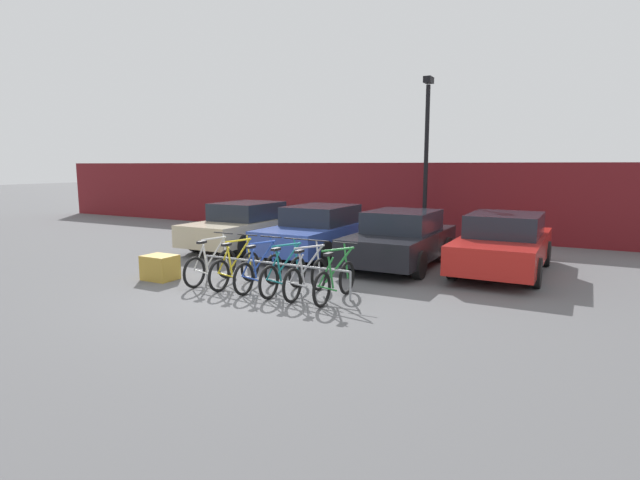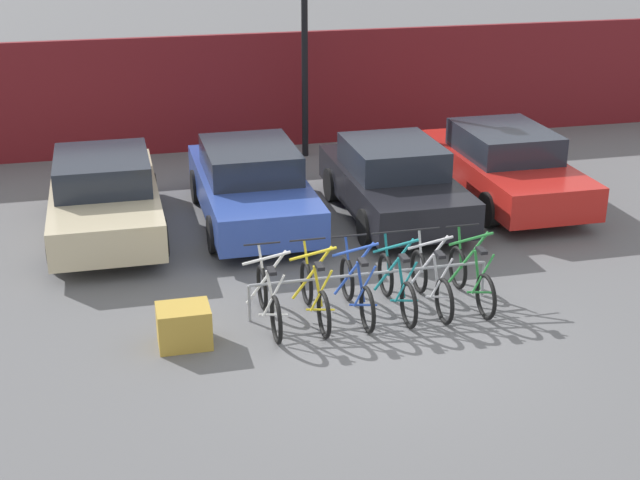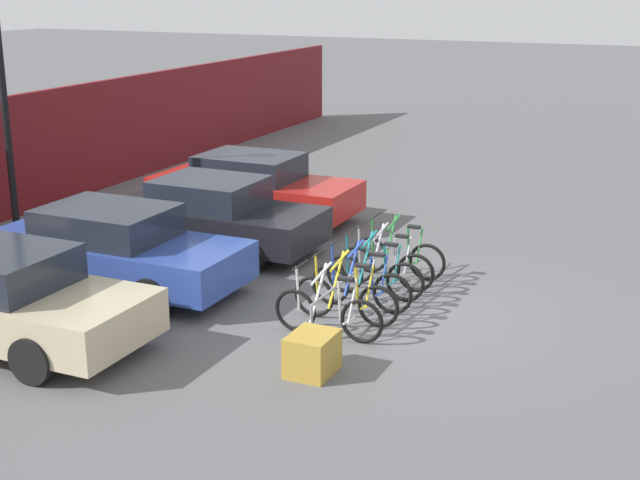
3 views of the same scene
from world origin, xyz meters
TOP-DOWN VIEW (x-y plane):
  - ground_plane at (0.00, 0.00)m, footprint 120.00×120.00m
  - hoarding_wall at (0.00, 9.50)m, footprint 36.00×0.16m
  - bike_rack at (0.08, 0.68)m, footprint 3.55×0.04m
  - bicycle_white at (-1.42, 0.53)m, footprint 0.68×1.71m
  - bicycle_yellow at (-0.76, 0.53)m, footprint 0.68×1.71m
  - bicycle_blue at (-0.15, 0.53)m, footprint 0.68×1.71m
  - bicycle_teal at (0.44, 0.53)m, footprint 0.68×1.71m
  - bicycle_silver at (0.96, 0.53)m, footprint 0.68×1.71m
  - bicycle_green at (1.58, 0.53)m, footprint 0.68×1.71m
  - car_beige at (-3.53, 4.63)m, footprint 1.91×4.36m
  - car_blue at (-0.96, 4.64)m, footprint 1.91×4.47m
  - car_black at (1.59, 4.23)m, footprint 1.91×4.08m
  - car_red at (3.98, 4.68)m, footprint 1.91×4.45m
  - lamp_post at (0.91, 8.50)m, footprint 0.24×0.44m
  - cargo_crate at (-2.62, 0.22)m, footprint 0.70×0.56m

SIDE VIEW (x-z plane):
  - ground_plane at x=0.00m, z-range 0.00..0.00m
  - cargo_crate at x=-2.62m, z-range 0.00..0.55m
  - bicycle_white at x=-1.42m, z-range -0.15..0.90m
  - bicycle_yellow at x=-0.76m, z-range -0.15..0.90m
  - bicycle_blue at x=-0.15m, z-range -0.15..0.90m
  - bicycle_teal at x=0.44m, z-range -0.15..0.90m
  - bicycle_silver at x=0.96m, z-range -0.15..0.90m
  - bicycle_green at x=1.58m, z-range -0.15..0.90m
  - bike_rack at x=0.08m, z-range 0.20..0.77m
  - car_black at x=1.59m, z-range -0.01..1.39m
  - car_beige at x=-3.53m, z-range -0.01..1.39m
  - car_red at x=3.98m, z-range -0.01..1.39m
  - car_blue at x=-0.96m, z-range -0.01..1.39m
  - hoarding_wall at x=0.00m, z-range 0.00..2.61m
  - lamp_post at x=0.91m, z-range 0.35..5.67m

